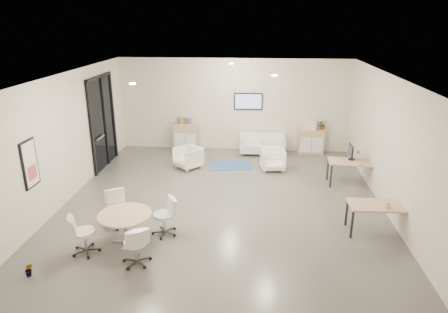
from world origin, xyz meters
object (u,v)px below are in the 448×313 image
at_px(sideboard_left, 186,137).
at_px(armchair_left, 188,157).
at_px(desk_front, 379,207).
at_px(desk_rear, 352,164).
at_px(round_table, 125,218).
at_px(loveseat, 262,144).
at_px(sideboard_right, 311,141).
at_px(armchair_right, 273,158).

xyz_separation_m(sideboard_left, armchair_left, (0.37, -1.77, -0.11)).
bearing_deg(desk_front, desk_rear, 87.72).
relative_size(armchair_left, desk_front, 0.56).
bearing_deg(armchair_left, sideboard_left, 144.40).
bearing_deg(round_table, armchair_left, 83.20).
distance_m(loveseat, armchair_left, 2.84).
bearing_deg(sideboard_right, armchair_left, -156.04).
relative_size(sideboard_right, loveseat, 0.56).
bearing_deg(sideboard_right, sideboard_left, -179.89).
relative_size(armchair_right, desk_front, 0.56).
xyz_separation_m(armchair_right, round_table, (-3.18, -4.56, 0.22)).
xyz_separation_m(sideboard_left, armchair_right, (3.01, -1.73, -0.11)).
relative_size(sideboard_left, desk_rear, 0.70).
bearing_deg(desk_rear, desk_front, -85.70).
bearing_deg(loveseat, desk_rear, -47.17).
height_order(sideboard_left, round_table, sideboard_left).
relative_size(sideboard_right, desk_rear, 0.64).
bearing_deg(desk_rear, sideboard_left, 157.28).
xyz_separation_m(desk_rear, round_table, (-5.36, -3.59, -0.03)).
bearing_deg(sideboard_right, loveseat, -174.72).
xyz_separation_m(sideboard_right, armchair_left, (-4.01, -1.78, -0.07)).
bearing_deg(armchair_right, desk_rear, -30.54).
relative_size(sideboard_right, desk_front, 0.66).
distance_m(armchair_left, armchair_right, 2.64).
relative_size(loveseat, desk_front, 1.19).
relative_size(armchair_left, round_table, 0.67).
height_order(sideboard_right, round_table, sideboard_right).
bearing_deg(armchair_left, loveseat, 77.35).
xyz_separation_m(desk_front, round_table, (-5.34, -0.88, -0.02)).
distance_m(sideboard_right, loveseat, 1.69).
xyz_separation_m(loveseat, armchair_left, (-2.33, -1.62, 0.05)).
height_order(sideboard_left, armchair_left, sideboard_left).
height_order(loveseat, desk_rear, desk_rear).
height_order(loveseat, round_table, loveseat).
height_order(sideboard_right, armchair_right, sideboard_right).
bearing_deg(armchair_left, sideboard_right, 66.41).
xyz_separation_m(sideboard_right, desk_rear, (0.81, -2.70, 0.18)).
xyz_separation_m(loveseat, armchair_right, (0.31, -1.58, 0.05)).
height_order(sideboard_left, desk_front, sideboard_left).
relative_size(desk_rear, desk_front, 1.04).
bearing_deg(sideboard_right, desk_front, -81.63).
distance_m(sideboard_right, armchair_left, 4.38).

